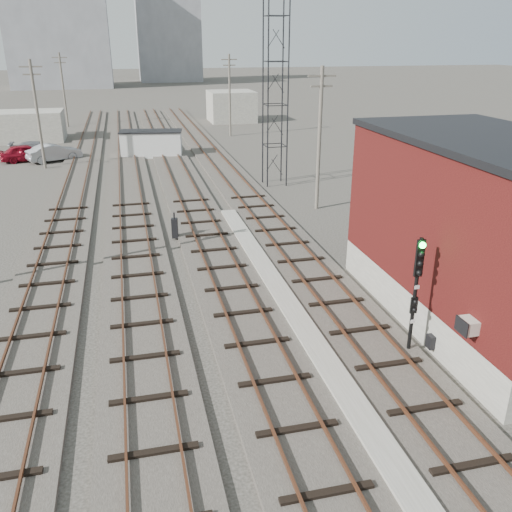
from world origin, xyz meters
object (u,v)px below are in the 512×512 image
object	(u,v)px
switch_stand	(175,228)
car_grey	(37,149)
car_silver	(54,153)
signal_mast	(416,287)
site_trailer	(152,143)
car_red	(26,153)

from	to	relation	value
switch_stand	car_grey	distance (m)	28.55
car_silver	signal_mast	bearing A→B (deg)	177.41
car_grey	site_trailer	bearing A→B (deg)	-102.31
signal_mast	car_grey	size ratio (longest dim) A/B	0.90
switch_stand	car_silver	size ratio (longest dim) A/B	0.30
switch_stand	car_silver	xyz separation A→B (m)	(-8.73, 23.85, 0.10)
signal_mast	switch_stand	size ratio (longest dim) A/B	3.01
car_silver	site_trailer	bearing A→B (deg)	-114.27
car_silver	switch_stand	bearing A→B (deg)	174.98
site_trailer	car_red	xyz separation A→B (m)	(-11.41, 0.46, -0.45)
signal_mast	car_red	xyz separation A→B (m)	(-18.18, 38.38, -1.85)
site_trailer	car_grey	distance (m)	11.02
site_trailer	car_silver	distance (m)	8.91
signal_mast	car_red	world-z (taller)	signal_mast
car_red	switch_stand	bearing A→B (deg)	-170.39
site_trailer	car_silver	bearing A→B (deg)	-170.68
car_grey	car_red	bearing A→B (deg)	162.66
car_grey	signal_mast	bearing A→B (deg)	-155.54
signal_mast	car_red	distance (m)	42.50
site_trailer	car_silver	world-z (taller)	site_trailer
switch_stand	car_silver	world-z (taller)	car_silver
signal_mast	site_trailer	distance (m)	38.54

